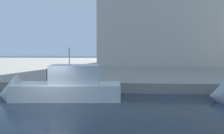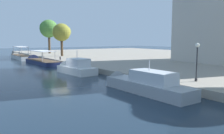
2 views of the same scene
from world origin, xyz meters
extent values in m
plane|color=#192838|center=(0.00, 0.00, 0.00)|extent=(220.00, 220.00, 0.00)
cube|color=gray|center=(0.00, 32.76, 0.39)|extent=(120.00, 55.00, 0.78)
cube|color=silver|center=(0.57, 2.49, 0.30)|extent=(7.30, 3.50, 1.51)
cone|color=silver|center=(-3.35, 2.13, 0.30)|extent=(1.44, 2.83, 2.73)
cube|color=silver|center=(1.09, 2.54, 1.68)|extent=(3.38, 2.58, 1.24)
cube|color=black|center=(-0.14, 2.43, 1.74)|extent=(1.04, 2.22, 0.75)
cylinder|color=silver|center=(0.74, 2.51, 2.88)|extent=(0.08, 0.08, 1.16)
cone|color=#9EA3A8|center=(10.47, 2.41, 0.34)|extent=(1.26, 2.47, 2.44)
camera|label=1|loc=(5.11, -16.84, 3.43)|focal=47.45mm
camera|label=2|loc=(32.19, -12.55, 5.12)|focal=37.59mm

